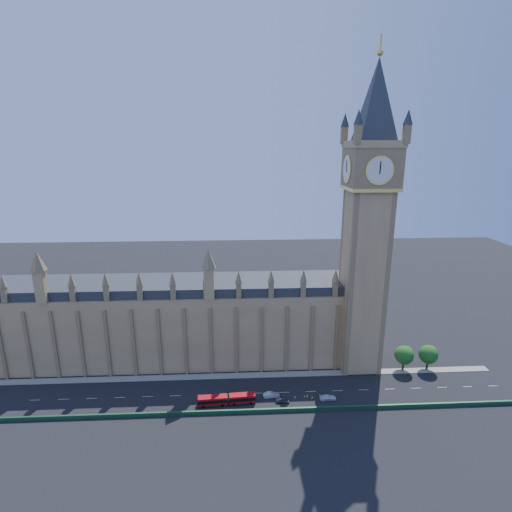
{
  "coord_description": "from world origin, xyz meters",
  "views": [
    {
      "loc": [
        -1.72,
        -102.65,
        70.38
      ],
      "look_at": [
        4.18,
        10.0,
        39.33
      ],
      "focal_mm": 28.0,
      "sensor_mm": 36.0,
      "label": 1
    }
  ],
  "objects_px": {
    "car_grey": "(283,401)",
    "car_silver": "(271,395)",
    "car_white": "(328,398)",
    "red_bus": "(227,400)"
  },
  "relations": [
    {
      "from": "car_silver",
      "to": "car_white",
      "type": "distance_m",
      "value": 16.27
    },
    {
      "from": "red_bus",
      "to": "car_white",
      "type": "height_order",
      "value": "red_bus"
    },
    {
      "from": "car_silver",
      "to": "car_white",
      "type": "xyz_separation_m",
      "value": [
        16.14,
        -2.05,
        -0.07
      ]
    },
    {
      "from": "car_silver",
      "to": "car_grey",
      "type": "bearing_deg",
      "value": -136.82
    },
    {
      "from": "car_grey",
      "to": "car_silver",
      "type": "bearing_deg",
      "value": 54.93
    },
    {
      "from": "red_bus",
      "to": "car_white",
      "type": "distance_m",
      "value": 29.05
    },
    {
      "from": "red_bus",
      "to": "car_silver",
      "type": "xyz_separation_m",
      "value": [
        12.9,
        2.51,
        -0.67
      ]
    },
    {
      "from": "red_bus",
      "to": "car_silver",
      "type": "height_order",
      "value": "red_bus"
    },
    {
      "from": "car_white",
      "to": "car_silver",
      "type": "bearing_deg",
      "value": 80.55
    },
    {
      "from": "car_grey",
      "to": "car_silver",
      "type": "height_order",
      "value": "car_silver"
    }
  ]
}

